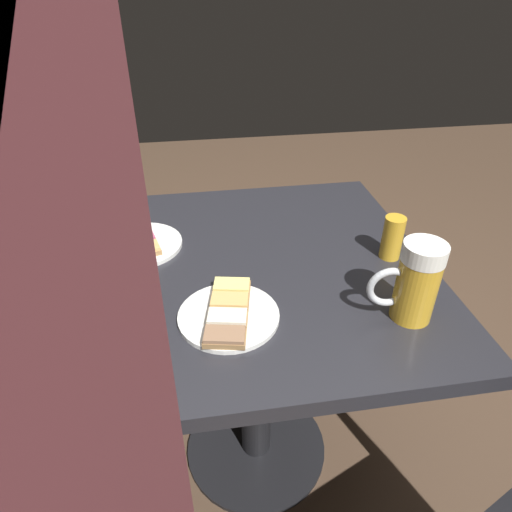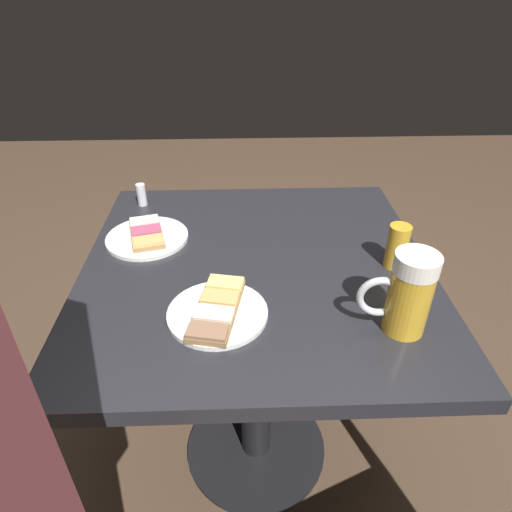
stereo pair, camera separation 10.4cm
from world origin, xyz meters
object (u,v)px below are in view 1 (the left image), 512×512
beer_mug (415,282)px  beer_glass_small (392,238)px  plate_far (140,243)px  salt_shaker (126,201)px  plate_near (229,314)px

beer_mug → beer_glass_small: beer_mug is taller
plate_far → salt_shaker: (0.04, -0.19, 0.02)m
plate_near → beer_mug: 0.36m
plate_near → salt_shaker: salt_shaker is taller
beer_glass_small → salt_shaker: beer_glass_small is taller
salt_shaker → plate_far: bearing=103.0°
plate_near → plate_far: 0.35m
plate_near → beer_mug: beer_mug is taller
plate_far → salt_shaker: size_ratio=3.23×
beer_mug → plate_far: bearing=-32.7°
beer_glass_small → salt_shaker: (0.64, -0.33, -0.02)m
plate_near → beer_glass_small: bearing=-158.4°
plate_near → plate_far: same height
plate_far → salt_shaker: 0.20m
plate_far → beer_glass_small: beer_glass_small is taller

